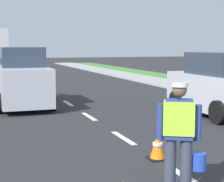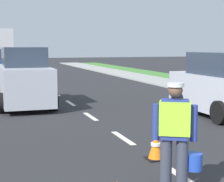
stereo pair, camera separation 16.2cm
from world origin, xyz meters
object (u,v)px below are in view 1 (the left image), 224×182
traffic_cone_near (158,146)px  car_oncoming_second (1,66)px  road_worker (180,131)px  car_parked_curbside (220,86)px  car_oncoming_lead (22,79)px

traffic_cone_near → car_oncoming_second: size_ratio=0.13×
road_worker → car_parked_curbside: car_parked_curbside is taller
traffic_cone_near → car_parked_curbside: size_ratio=0.13×
car_oncoming_lead → car_parked_curbside: bearing=-35.0°
traffic_cone_near → car_oncoming_lead: (-1.75, 7.78, 0.74)m
road_worker → car_oncoming_lead: 9.49m
car_oncoming_lead → car_oncoming_second: bearing=90.1°
traffic_cone_near → car_oncoming_second: 19.43m
road_worker → car_parked_curbside: bearing=50.4°
car_oncoming_lead → road_worker: bearing=-81.9°
road_worker → traffic_cone_near: bearing=75.5°
road_worker → car_oncoming_second: size_ratio=0.41×
car_oncoming_lead → car_parked_curbside: size_ratio=1.11×
traffic_cone_near → car_oncoming_lead: 8.01m
car_oncoming_lead → car_parked_curbside: 7.04m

